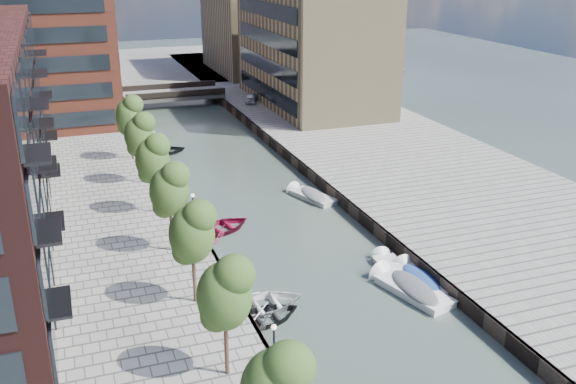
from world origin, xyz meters
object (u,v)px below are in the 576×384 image
tree_3 (169,188)px  sloop_2 (220,231)px  bridge (173,94)px  tree_6 (129,114)px  motorboat_1 (408,288)px  tree_4 (152,157)px  sloop_1 (263,321)px  motorboat_4 (310,196)px  tree_2 (192,231)px  tree_1 (224,291)px  car (251,98)px  motorboat_3 (417,278)px  motorboat_2 (391,268)px  sloop_3 (262,309)px  sloop_4 (161,154)px  tree_5 (139,133)px

tree_3 → sloop_2: 7.81m
bridge → tree_6: bearing=-108.1°
bridge → motorboat_1: bridge is taller
tree_4 → sloop_1: (3.37, -15.78, -5.31)m
motorboat_4 → tree_2: bearing=-130.4°
tree_3 → tree_6: size_ratio=1.00×
bridge → motorboat_4: bridge is taller
tree_4 → tree_2: bearing=-90.0°
tree_6 → sloop_1: bearing=-83.5°
tree_1 → tree_2: same height
tree_2 → car: bearing=69.8°
tree_2 → motorboat_4: tree_2 is taller
tree_4 → motorboat_3: tree_4 is taller
tree_3 → motorboat_2: size_ratio=1.30×
motorboat_1 → car: 48.95m
tree_1 → tree_3: size_ratio=1.00×
sloop_1 → car: size_ratio=1.32×
sloop_3 → motorboat_2: (9.35, 1.89, 0.09)m
tree_2 → motorboat_4: 20.52m
motorboat_1 → sloop_4: bearing=105.8°
car → tree_5: bearing=-105.1°
tree_3 → motorboat_1: size_ratio=1.01×
tree_2 → motorboat_3: bearing=-2.4°
motorboat_4 → sloop_4: bearing=120.1°
bridge → sloop_4: (-5.27, -22.20, -1.39)m
motorboat_1 → motorboat_3: motorboat_1 is taller
tree_3 → tree_6: 21.00m
motorboat_2 → bridge: bearing=95.0°
tree_3 → motorboat_4: bearing=32.3°
sloop_1 → sloop_3: 1.29m
tree_4 → motorboat_4: size_ratio=1.18×
tree_4 → car: 37.61m
tree_5 → sloop_1: (3.37, -22.78, -5.31)m
tree_5 → sloop_3: bearing=-80.1°
sloop_3 → car: bearing=-20.2°
sloop_2 → motorboat_2: size_ratio=1.11×
sloop_4 → motorboat_3: bearing=-165.8°
sloop_4 → motorboat_4: motorboat_4 is taller
tree_6 → sloop_4: bearing=49.7°
bridge → tree_2: tree_2 is taller
tree_4 → sloop_1: bearing=-78.0°
sloop_4 → motorboat_1: size_ratio=0.87×
sloop_1 → motorboat_2: (9.72, 3.13, 0.09)m
sloop_2 → sloop_3: size_ratio=0.98×
sloop_1 → motorboat_2: size_ratio=1.01×
sloop_2 → tree_6: bearing=-5.5°
motorboat_1 → motorboat_2: size_ratio=1.28×
tree_2 → tree_3: 7.00m
tree_4 → sloop_3: (3.74, -14.54, -5.31)m
motorboat_4 → motorboat_1: bearing=-90.7°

